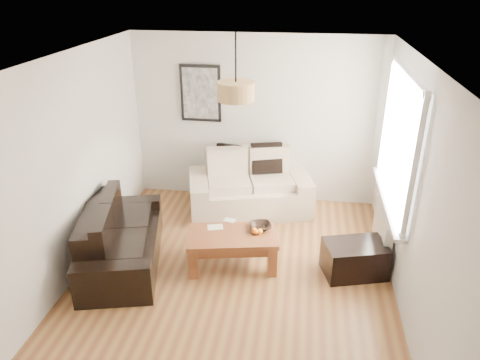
# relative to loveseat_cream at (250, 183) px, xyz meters

# --- Properties ---
(floor) EXTENTS (4.50, 4.50, 0.00)m
(floor) POSITION_rel_loveseat_cream_xyz_m (0.03, -1.78, -0.45)
(floor) COLOR brown
(floor) RESTS_ON ground
(ceiling) EXTENTS (3.80, 4.50, 0.00)m
(ceiling) POSITION_rel_loveseat_cream_xyz_m (0.03, -1.78, 2.15)
(ceiling) COLOR white
(ceiling) RESTS_ON floor
(wall_back) EXTENTS (3.80, 0.04, 2.60)m
(wall_back) POSITION_rel_loveseat_cream_xyz_m (0.03, 0.47, 0.85)
(wall_back) COLOR silver
(wall_back) RESTS_ON floor
(wall_front) EXTENTS (3.80, 0.04, 2.60)m
(wall_front) POSITION_rel_loveseat_cream_xyz_m (0.03, -4.03, 0.85)
(wall_front) COLOR silver
(wall_front) RESTS_ON floor
(wall_left) EXTENTS (0.04, 4.50, 2.60)m
(wall_left) POSITION_rel_loveseat_cream_xyz_m (-1.87, -1.78, 0.85)
(wall_left) COLOR silver
(wall_left) RESTS_ON floor
(wall_right) EXTENTS (0.04, 4.50, 2.60)m
(wall_right) POSITION_rel_loveseat_cream_xyz_m (1.93, -1.78, 0.85)
(wall_right) COLOR silver
(wall_right) RESTS_ON floor
(window_bay) EXTENTS (0.14, 1.90, 1.60)m
(window_bay) POSITION_rel_loveseat_cream_xyz_m (1.89, -0.98, 1.15)
(window_bay) COLOR white
(window_bay) RESTS_ON wall_right
(radiator) EXTENTS (0.10, 0.90, 0.52)m
(radiator) POSITION_rel_loveseat_cream_xyz_m (1.85, -0.98, -0.07)
(radiator) COLOR white
(radiator) RESTS_ON wall_right
(poster) EXTENTS (0.62, 0.04, 0.87)m
(poster) POSITION_rel_loveseat_cream_xyz_m (-0.82, 0.44, 1.25)
(poster) COLOR black
(poster) RESTS_ON wall_back
(pendant_shade) EXTENTS (0.40, 0.40, 0.20)m
(pendant_shade) POSITION_rel_loveseat_cream_xyz_m (0.03, -1.48, 1.78)
(pendant_shade) COLOR tan
(pendant_shade) RESTS_ON ceiling
(loveseat_cream) EXTENTS (2.00, 1.43, 0.90)m
(loveseat_cream) POSITION_rel_loveseat_cream_xyz_m (0.00, 0.00, 0.00)
(loveseat_cream) COLOR beige
(loveseat_cream) RESTS_ON floor
(sofa_leather) EXTENTS (1.27, 1.93, 0.77)m
(sofa_leather) POSITION_rel_loveseat_cream_xyz_m (-1.40, -1.63, -0.07)
(sofa_leather) COLOR black
(sofa_leather) RESTS_ON floor
(coffee_table) EXTENTS (1.19, 0.81, 0.45)m
(coffee_table) POSITION_rel_loveseat_cream_xyz_m (-0.02, -1.48, -0.22)
(coffee_table) COLOR brown
(coffee_table) RESTS_ON floor
(ottoman) EXTENTS (0.83, 0.66, 0.42)m
(ottoman) POSITION_rel_loveseat_cream_xyz_m (1.48, -1.44, -0.24)
(ottoman) COLOR black
(ottoman) RESTS_ON floor
(cushion_left) EXTENTS (0.43, 0.20, 0.41)m
(cushion_left) POSITION_rel_loveseat_cream_xyz_m (-0.35, 0.22, 0.32)
(cushion_left) COLOR black
(cushion_left) RESTS_ON loveseat_cream
(cushion_right) EXTENTS (0.49, 0.26, 0.47)m
(cushion_right) POSITION_rel_loveseat_cream_xyz_m (0.23, 0.22, 0.34)
(cushion_right) COLOR black
(cushion_right) RESTS_ON loveseat_cream
(fruit_bowl) EXTENTS (0.33, 0.33, 0.06)m
(fruit_bowl) POSITION_rel_loveseat_cream_xyz_m (0.31, -1.30, 0.03)
(fruit_bowl) COLOR black
(fruit_bowl) RESTS_ON coffee_table
(orange_a) EXTENTS (0.08, 0.08, 0.06)m
(orange_a) POSITION_rel_loveseat_cream_xyz_m (0.27, -1.46, 0.04)
(orange_a) COLOR orange
(orange_a) RESTS_ON fruit_bowl
(orange_b) EXTENTS (0.08, 0.08, 0.07)m
(orange_b) POSITION_rel_loveseat_cream_xyz_m (0.31, -1.44, 0.04)
(orange_b) COLOR orange
(orange_b) RESTS_ON fruit_bowl
(orange_c) EXTENTS (0.08, 0.08, 0.07)m
(orange_c) POSITION_rel_loveseat_cream_xyz_m (0.24, -1.42, 0.04)
(orange_c) COLOR orange
(orange_c) RESTS_ON fruit_bowl
(papers) EXTENTS (0.22, 0.18, 0.01)m
(papers) POSITION_rel_loveseat_cream_xyz_m (-0.26, -1.35, 0.00)
(papers) COLOR beige
(papers) RESTS_ON coffee_table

